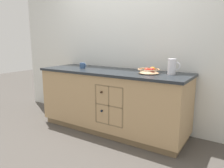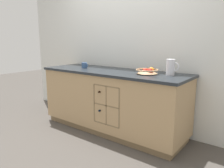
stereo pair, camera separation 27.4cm
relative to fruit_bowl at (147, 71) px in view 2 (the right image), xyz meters
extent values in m
plane|color=#4C4742|center=(-0.58, -0.01, -0.96)|extent=(14.00, 14.00, 0.00)
cube|color=silver|center=(-0.58, 0.41, 0.32)|extent=(4.63, 0.06, 2.55)
cube|color=olive|center=(-0.58, -0.01, -0.91)|extent=(2.17, 0.64, 0.09)
cube|color=tan|center=(-0.58, -0.01, -0.47)|extent=(2.23, 0.70, 0.79)
cube|color=#23282D|center=(-0.58, -0.01, -0.06)|extent=(2.27, 0.74, 0.03)
cube|color=olive|center=(-0.41, -0.26, -0.46)|extent=(0.43, 0.01, 0.53)
cube|color=olive|center=(-0.62, -0.31, -0.46)|extent=(0.02, 0.10, 0.53)
cube|color=olive|center=(-0.19, -0.31, -0.46)|extent=(0.02, 0.10, 0.53)
cube|color=olive|center=(-0.41, -0.31, -0.73)|extent=(0.43, 0.10, 0.02)
cube|color=olive|center=(-0.41, -0.31, -0.46)|extent=(0.43, 0.10, 0.02)
cube|color=olive|center=(-0.41, -0.31, -0.20)|extent=(0.43, 0.10, 0.02)
cube|color=olive|center=(-0.41, -0.31, -0.46)|extent=(0.02, 0.10, 0.53)
cylinder|color=black|center=(-0.51, -0.18, -0.55)|extent=(0.07, 0.22, 0.07)
cylinder|color=black|center=(-0.51, -0.34, -0.55)|extent=(0.03, 0.09, 0.03)
cylinder|color=black|center=(-0.51, -0.22, -0.29)|extent=(0.07, 0.18, 0.07)
cylinder|color=black|center=(-0.51, -0.35, -0.29)|extent=(0.03, 0.08, 0.03)
cylinder|color=tan|center=(0.00, 0.00, -0.04)|extent=(0.13, 0.13, 0.01)
cone|color=tan|center=(0.00, 0.00, 0.00)|extent=(0.27, 0.27, 0.05)
torus|color=tan|center=(0.00, 0.00, 0.01)|extent=(0.30, 0.30, 0.02)
sphere|color=red|center=(-0.02, -0.02, 0.00)|extent=(0.07, 0.07, 0.07)
sphere|color=red|center=(0.05, -0.02, 0.00)|extent=(0.08, 0.08, 0.08)
sphere|color=orange|center=(0.02, 0.06, 0.00)|extent=(0.08, 0.08, 0.08)
cylinder|color=white|center=(0.27, 0.10, 0.06)|extent=(0.10, 0.10, 0.20)
torus|color=white|center=(0.27, 0.10, 0.16)|extent=(0.11, 0.11, 0.01)
torus|color=white|center=(0.33, 0.10, 0.07)|extent=(0.11, 0.01, 0.11)
cylinder|color=#385684|center=(-1.11, -0.04, 0.00)|extent=(0.09, 0.09, 0.09)
torus|color=#385684|center=(-1.07, -0.04, 0.00)|extent=(0.07, 0.01, 0.07)
camera|label=1|loc=(1.13, -2.68, 0.39)|focal=35.00mm
camera|label=2|loc=(1.36, -2.52, 0.39)|focal=35.00mm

